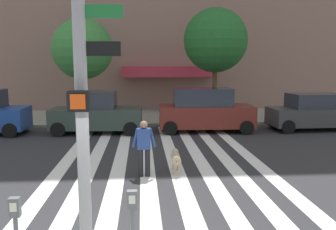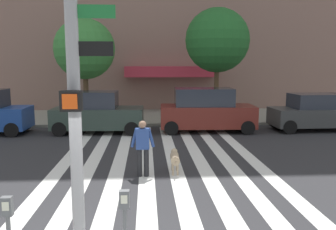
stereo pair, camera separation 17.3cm
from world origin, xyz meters
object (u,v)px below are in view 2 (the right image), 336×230
street_tree_middle (217,40)px  parking_meter_curbside (125,223)px  traffic_light_pole (72,43)px  parked_car_fourth_in_line (319,113)px  dog_on_leash (175,158)px  parked_car_behind_first (97,113)px  pedestrian_dog_walker (143,145)px  street_tree_nearest (85,49)px  parked_car_third_in_line (206,111)px

street_tree_middle → parking_meter_curbside: bearing=-105.9°
traffic_light_pole → parked_car_fourth_in_line: (9.52, 11.82, -2.65)m
traffic_light_pole → parked_car_fourth_in_line: size_ratio=1.19×
traffic_light_pole → parked_car_fourth_in_line: bearing=51.1°
parking_meter_curbside → dog_on_leash: 5.74m
parked_car_behind_first → pedestrian_dog_walker: (2.21, -6.80, -0.00)m
parked_car_behind_first → parked_car_fourth_in_line: (10.84, -0.00, -0.06)m
parked_car_fourth_in_line → street_tree_middle: bearing=148.6°
pedestrian_dog_walker → street_tree_nearest: bearing=107.7°
dog_on_leash → traffic_light_pole: bearing=-109.0°
parked_car_third_in_line → parked_car_behind_first: bearing=-180.0°
parked_car_fourth_in_line → pedestrian_dog_walker: parked_car_fourth_in_line is taller
street_tree_middle → pedestrian_dog_walker: (-4.03, -9.61, -3.60)m
parked_car_behind_first → street_tree_nearest: street_tree_nearest is taller
street_tree_nearest → pedestrian_dog_walker: bearing=-72.3°
traffic_light_pole → street_tree_middle: (4.92, 14.63, 1.01)m
street_tree_nearest → dog_on_leash: (4.27, -10.04, -3.63)m
pedestrian_dog_walker → dog_on_leash: size_ratio=1.48×
pedestrian_dog_walker → parked_car_behind_first: bearing=108.0°
traffic_light_pole → parking_meter_curbside: traffic_light_pole is taller
street_tree_nearest → traffic_light_pole: bearing=-81.0°
parked_car_behind_first → street_tree_middle: 7.73m
parking_meter_curbside → parked_car_third_in_line: 12.48m
parked_car_fourth_in_line → street_tree_nearest: street_tree_nearest is taller
parked_car_fourth_in_line → street_tree_nearest: 12.87m
street_tree_nearest → pedestrian_dog_walker: (3.31, -10.37, -3.15)m
traffic_light_pole → street_tree_nearest: traffic_light_pole is taller
street_tree_nearest → parked_car_third_in_line: bearing=-29.5°
traffic_light_pole → parked_car_third_in_line: 12.69m
parking_meter_curbside → pedestrian_dog_walker: 5.27m
parked_car_third_in_line → pedestrian_dog_walker: 7.43m
traffic_light_pole → street_tree_nearest: bearing=99.0°
parked_car_third_in_line → street_tree_middle: street_tree_middle is taller
traffic_light_pole → parking_meter_curbside: size_ratio=4.26×
street_tree_middle → dog_on_leash: 10.60m
street_tree_nearest → pedestrian_dog_walker: street_tree_nearest is taller
parking_meter_curbside → parked_car_behind_first: bearing=99.5°
traffic_light_pole → dog_on_leash: size_ratio=5.22×
parked_car_third_in_line → street_tree_nearest: (-6.31, 3.57, 3.06)m
parked_car_behind_first → pedestrian_dog_walker: parked_car_behind_first is taller
street_tree_middle → pedestrian_dog_walker: size_ratio=3.75×
street_tree_middle → parked_car_third_in_line: bearing=-110.3°
parking_meter_curbside → street_tree_middle: (4.23, 14.87, 3.50)m
parked_car_third_in_line → dog_on_leash: (-2.04, -6.47, -0.58)m
parking_meter_curbside → parked_car_behind_first: (-2.01, 12.06, -0.10)m
street_tree_middle → dog_on_leash: bearing=-108.3°
parking_meter_curbside → street_tree_middle: street_tree_middle is taller
traffic_light_pole → parked_car_third_in_line: size_ratio=1.27×
parked_car_behind_first → parking_meter_curbside: bearing=-80.5°
parked_car_behind_first → parked_car_third_in_line: 5.20m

